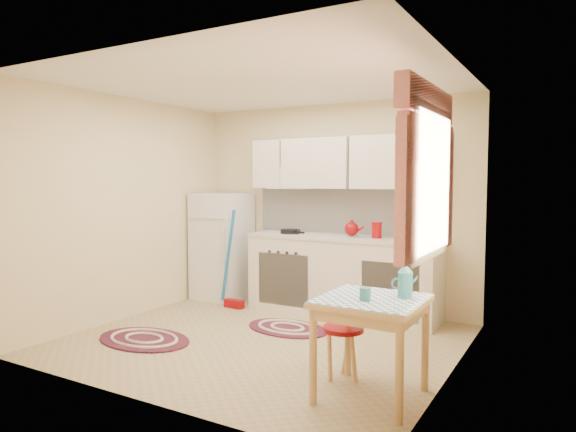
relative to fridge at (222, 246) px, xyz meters
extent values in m
plane|color=tan|center=(1.44, -1.25, -0.70)|extent=(3.60, 3.60, 0.00)
cube|color=silver|center=(1.44, -1.25, 1.80)|extent=(3.60, 3.20, 0.04)
cube|color=beige|center=(1.44, 0.35, 0.55)|extent=(3.60, 0.04, 2.50)
cube|color=beige|center=(1.44, -2.85, 0.55)|extent=(3.60, 0.04, 2.50)
cube|color=beige|center=(-0.36, -1.25, 0.55)|extent=(0.04, 3.20, 2.50)
cube|color=beige|center=(3.24, -1.25, 0.55)|extent=(0.04, 3.20, 2.50)
cube|color=silver|center=(1.56, 0.34, 0.50)|extent=(2.25, 0.03, 0.55)
cube|color=beige|center=(1.56, 0.19, 1.07)|extent=(2.25, 0.33, 0.60)
cube|color=white|center=(3.22, -1.80, 0.85)|extent=(0.04, 0.85, 0.95)
cube|color=silver|center=(0.00, 0.00, 0.00)|extent=(0.65, 0.60, 1.40)
cube|color=beige|center=(1.71, 0.05, -0.26)|extent=(2.25, 0.60, 0.88)
cube|color=beige|center=(1.71, 0.05, 0.20)|extent=(2.27, 0.62, 0.04)
cylinder|color=black|center=(1.04, 0.00, 0.24)|extent=(0.31, 0.31, 0.05)
cylinder|color=#820407|center=(2.13, 0.05, 0.30)|extent=(0.12, 0.12, 0.16)
cube|color=tan|center=(2.83, -1.97, -0.34)|extent=(0.72, 0.72, 0.72)
cylinder|color=#820407|center=(2.52, -1.76, -0.49)|extent=(0.37, 0.37, 0.42)
cylinder|color=teal|center=(2.82, -2.07, 0.07)|extent=(0.08, 0.08, 0.10)
camera|label=1|loc=(4.12, -5.41, 0.87)|focal=32.00mm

